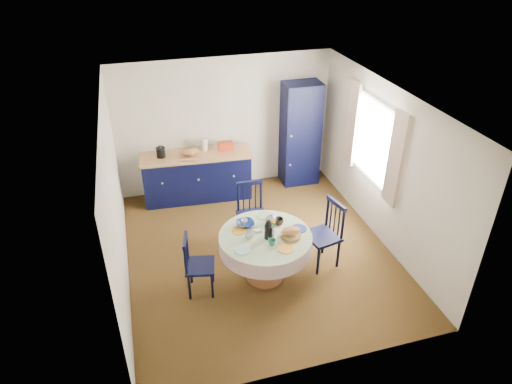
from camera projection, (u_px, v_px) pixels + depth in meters
floor at (259, 251)px, 7.19m from camera, size 4.50×4.50×0.00m
ceiling at (259, 99)px, 5.91m from camera, size 4.50×4.50×0.00m
wall_back at (225, 125)px, 8.41m from camera, size 4.00×0.02×2.50m
wall_left at (115, 203)px, 6.08m from camera, size 0.02×4.50×2.50m
wall_right at (383, 165)px, 7.02m from camera, size 0.02×4.50×2.50m
window at (374, 141)px, 7.11m from camera, size 0.10×1.74×1.45m
kitchen_counter at (197, 175)px, 8.38m from camera, size 2.03×0.76×1.13m
pantry_cabinet at (300, 134)px, 8.66m from camera, size 0.71×0.52×1.99m
dining_table at (266, 243)px, 6.31m from camera, size 1.29×1.29×1.06m
chair_left at (197, 265)px, 6.21m from camera, size 0.46×0.48×0.91m
chair_far at (252, 213)px, 7.19m from camera, size 0.47×0.45×1.02m
chair_right at (325, 234)px, 6.70m from camera, size 0.53×0.55×1.04m
mug_a at (249, 235)px, 6.18m from camera, size 0.12×0.12×0.10m
mug_b at (272, 242)px, 6.03m from camera, size 0.10×0.10×0.09m
mug_c at (279, 221)px, 6.44m from camera, size 0.13×0.13×0.10m
mug_d at (244, 222)px, 6.43m from camera, size 0.10×0.10×0.09m
cobalt_bowl at (245, 224)px, 6.43m from camera, size 0.25×0.25×0.06m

